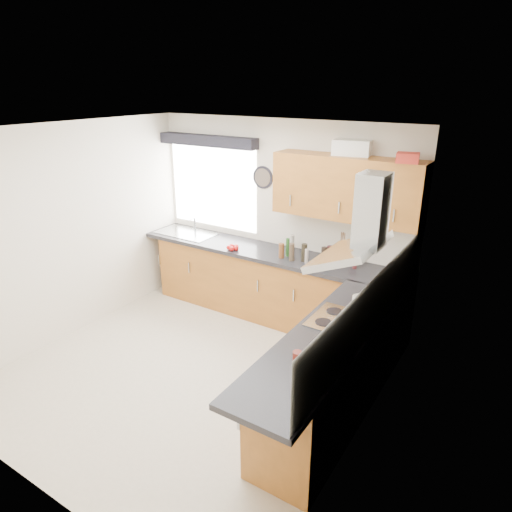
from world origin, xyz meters
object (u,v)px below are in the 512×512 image
Objects in this scene: oven at (338,368)px; upper_cabinets at (347,188)px; extractor_hood at (360,231)px; washing_machine at (240,280)px.

upper_cabinets is at bearing 112.54° from oven.
extractor_hood reaches higher than oven.
upper_cabinets is 1.98m from washing_machine.
washing_machine is (-1.38, -0.10, -1.41)m from upper_cabinets.
oven is 1.09× the size of extractor_hood.
washing_machine is at bearing -175.66° from upper_cabinets.
oven is 1.08× the size of washing_machine.
oven is at bearing -28.50° from washing_machine.
oven is at bearing 180.00° from extractor_hood.
upper_cabinets reaches higher than oven.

